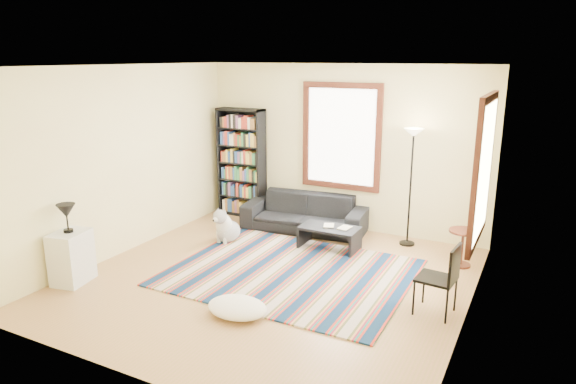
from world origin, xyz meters
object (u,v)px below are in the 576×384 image
at_px(sofa, 305,213).
at_px(coffee_table, 329,238).
at_px(white_cabinet, 71,257).
at_px(side_table, 462,248).
at_px(folding_chair, 436,279).
at_px(bookshelf, 242,163).
at_px(dog, 228,224).
at_px(floor_lamp, 410,188).
at_px(floor_cushion, 237,307).

distance_m(sofa, coffee_table, 0.99).
bearing_deg(sofa, white_cabinet, -125.34).
distance_m(coffee_table, side_table, 1.95).
bearing_deg(folding_chair, coffee_table, 150.07).
relative_size(bookshelf, dog, 3.47).
bearing_deg(floor_lamp, dog, -155.58).
height_order(floor_lamp, dog, floor_lamp).
distance_m(coffee_table, floor_cushion, 2.44).
distance_m(bookshelf, folding_chair, 4.68).
bearing_deg(dog, bookshelf, 117.99).
relative_size(bookshelf, folding_chair, 2.33).
xyz_separation_m(floor_cushion, white_cabinet, (-2.43, -0.24, 0.26)).
bearing_deg(white_cabinet, bookshelf, 72.17).
xyz_separation_m(coffee_table, white_cabinet, (-2.56, -2.67, 0.17)).
relative_size(sofa, folding_chair, 2.45).
distance_m(side_table, dog, 3.59).
bearing_deg(bookshelf, dog, -66.95).
bearing_deg(bookshelf, folding_chair, -29.22).
bearing_deg(sofa, coffee_table, -48.11).
height_order(floor_lamp, white_cabinet, floor_lamp).
distance_m(floor_cushion, dog, 2.48).
xyz_separation_m(coffee_table, folding_chair, (1.89, -1.34, 0.25)).
xyz_separation_m(bookshelf, floor_lamp, (3.19, -0.17, -0.07)).
height_order(coffee_table, white_cabinet, white_cabinet).
bearing_deg(coffee_table, folding_chair, -35.47).
bearing_deg(dog, white_cabinet, -108.64).
height_order(floor_lamp, side_table, floor_lamp).
bearing_deg(side_table, bookshelf, 170.61).
relative_size(sofa, white_cabinet, 3.01).
bearing_deg(sofa, side_table, -15.21).
bearing_deg(bookshelf, sofa, -10.68).
xyz_separation_m(floor_cushion, folding_chair, (2.02, 1.09, 0.34)).
height_order(sofa, bookshelf, bookshelf).
bearing_deg(sofa, bookshelf, 162.80).
relative_size(coffee_table, white_cabinet, 1.29).
xyz_separation_m(sofa, dog, (-0.85, -1.09, -0.02)).
height_order(bookshelf, floor_cushion, bookshelf).
height_order(sofa, white_cabinet, white_cabinet).
bearing_deg(side_table, white_cabinet, -147.07).
distance_m(side_table, white_cabinet, 5.36).
xyz_separation_m(side_table, dog, (-3.52, -0.68, 0.02)).
xyz_separation_m(bookshelf, folding_chair, (4.05, -2.27, -0.57)).
height_order(sofa, floor_lamp, floor_lamp).
height_order(coffee_table, folding_chair, folding_chair).
relative_size(bookshelf, coffee_table, 2.22).
height_order(floor_cushion, white_cabinet, white_cabinet).
height_order(sofa, floor_cushion, sofa).
bearing_deg(dog, coffee_table, 20.30).
relative_size(folding_chair, dog, 1.49).
distance_m(coffee_table, dog, 1.65).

